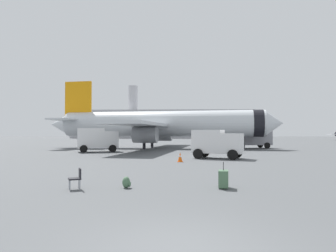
{
  "coord_description": "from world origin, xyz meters",
  "views": [
    {
      "loc": [
        -0.02,
        -5.98,
        2.31
      ],
      "look_at": [
        -1.04,
        23.27,
        3.0
      ],
      "focal_mm": 31.96,
      "sensor_mm": 36.0,
      "label": 1
    }
  ],
  "objects": [
    {
      "name": "traveller_backpack",
      "position": [
        -2.19,
        6.53,
        0.23
      ],
      "size": [
        0.36,
        0.4,
        0.48
      ],
      "color": "#476B4C",
      "rests_on": "ground"
    },
    {
      "name": "ground_plane",
      "position": [
        0.0,
        0.0,
        0.0
      ],
      "size": [
        400.0,
        400.0,
        0.0
      ],
      "primitive_type": "plane",
      "color": "#515456"
    },
    {
      "name": "airplane_at_gate",
      "position": [
        -2.83,
        38.82,
        3.66
      ],
      "size": [
        35.72,
        32.36,
        10.5
      ],
      "color": "silver",
      "rests_on": "ground"
    },
    {
      "name": "gate_chair",
      "position": [
        -4.19,
        6.16,
        0.5
      ],
      "size": [
        0.64,
        0.64,
        0.86
      ],
      "color": "black",
      "rests_on": "ground"
    },
    {
      "name": "safety_cone_mid",
      "position": [
        0.12,
        18.02,
        0.39
      ],
      "size": [
        0.44,
        0.44,
        0.78
      ],
      "color": "#F2590C",
      "rests_on": "ground"
    },
    {
      "name": "safety_cone_near",
      "position": [
        -10.36,
        42.91,
        0.41
      ],
      "size": [
        0.44,
        0.44,
        0.83
      ],
      "color": "#F2590C",
      "rests_on": "ground"
    },
    {
      "name": "service_truck",
      "position": [
        -9.93,
        30.31,
        1.61
      ],
      "size": [
        5.23,
        3.64,
        2.9
      ],
      "color": "white",
      "rests_on": "ground"
    },
    {
      "name": "cargo_van",
      "position": [
        3.48,
        21.33,
        1.45
      ],
      "size": [
        4.82,
        3.59,
        2.6
      ],
      "color": "white",
      "rests_on": "ground"
    },
    {
      "name": "rolling_suitcase",
      "position": [
        1.87,
        6.65,
        0.39
      ],
      "size": [
        0.5,
        0.7,
        1.1
      ],
      "color": "#476B4C",
      "rests_on": "ground"
    },
    {
      "name": "terminal_building",
      "position": [
        -7.61,
        134.15,
        6.45
      ],
      "size": [
        81.16,
        20.36,
        24.63
      ],
      "color": "#B2B2B7",
      "rests_on": "ground"
    },
    {
      "name": "fuel_truck",
      "position": [
        10.92,
        40.13,
        1.77
      ],
      "size": [
        6.28,
        3.43,
        3.2
      ],
      "color": "gray",
      "rests_on": "ground"
    }
  ]
}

